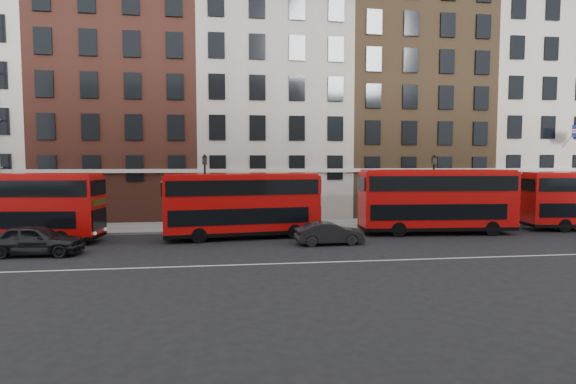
{
  "coord_description": "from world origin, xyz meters",
  "views": [
    {
      "loc": [
        -4.09,
        -23.37,
        5.0
      ],
      "look_at": [
        -0.22,
        5.0,
        3.0
      ],
      "focal_mm": 28.0,
      "sensor_mm": 36.0,
      "label": 1
    }
  ],
  "objects": [
    {
      "name": "lamp_post_left",
      "position": [
        -5.64,
        9.02,
        3.08
      ],
      "size": [
        0.44,
        0.44,
        5.33
      ],
      "color": "black",
      "rests_on": "pavement"
    },
    {
      "name": "bus_c",
      "position": [
        10.07,
        5.49,
        2.35
      ],
      "size": [
        10.6,
        3.24,
        4.39
      ],
      "rotation": [
        0.0,
        0.0,
        -0.07
      ],
      "color": "red",
      "rests_on": "ground"
    },
    {
      "name": "ground",
      "position": [
        0.0,
        0.0,
        0.0
      ],
      "size": [
        120.0,
        120.0,
        0.0
      ],
      "primitive_type": "plane",
      "color": "black",
      "rests_on": "ground"
    },
    {
      "name": "lamp_post_right",
      "position": [
        11.61,
        9.1,
        3.08
      ],
      "size": [
        0.44,
        0.44,
        5.33
      ],
      "color": "black",
      "rests_on": "pavement"
    },
    {
      "name": "iron_railings",
      "position": [
        0.0,
        12.7,
        0.65
      ],
      "size": [
        6.6,
        0.06,
        1.0
      ],
      "primitive_type": null,
      "color": "black",
      "rests_on": "pavement"
    },
    {
      "name": "car_rear",
      "position": [
        -14.15,
        1.68,
        0.82
      ],
      "size": [
        4.92,
        2.2,
        1.64
      ],
      "primitive_type": "imported",
      "rotation": [
        0.0,
        0.0,
        1.52
      ],
      "color": "black",
      "rests_on": "ground"
    },
    {
      "name": "bus_a",
      "position": [
        -16.83,
        5.49,
        2.27
      ],
      "size": [
        10.28,
        3.46,
        4.24
      ],
      "rotation": [
        0.0,
        0.0,
        -0.11
      ],
      "color": "red",
      "rests_on": "ground"
    },
    {
      "name": "car_front",
      "position": [
        1.96,
        2.62,
        0.67
      ],
      "size": [
        4.16,
        1.64,
        1.35
      ],
      "primitive_type": "imported",
      "rotation": [
        0.0,
        0.0,
        1.62
      ],
      "color": "#232326",
      "rests_on": "ground"
    },
    {
      "name": "pavement",
      "position": [
        0.0,
        10.5,
        0.07
      ],
      "size": [
        80.0,
        5.0,
        0.15
      ],
      "primitive_type": "cube",
      "color": "gray",
      "rests_on": "ground"
    },
    {
      "name": "building_terrace",
      "position": [
        -0.31,
        17.88,
        10.24
      ],
      "size": [
        64.0,
        11.95,
        22.0
      ],
      "color": "beige",
      "rests_on": "ground"
    },
    {
      "name": "road_centre_line",
      "position": [
        0.0,
        -2.0,
        0.01
      ],
      "size": [
        70.0,
        0.12,
        0.01
      ],
      "primitive_type": "cube",
      "color": "white",
      "rests_on": "ground"
    },
    {
      "name": "bus_b",
      "position": [
        -3.16,
        5.48,
        2.24
      ],
      "size": [
        10.16,
        3.61,
        4.18
      ],
      "rotation": [
        0.0,
        0.0,
        0.13
      ],
      "color": "red",
      "rests_on": "ground"
    },
    {
      "name": "kerb",
      "position": [
        0.0,
        8.0,
        0.08
      ],
      "size": [
        80.0,
        0.3,
        0.16
      ],
      "primitive_type": "cube",
      "color": "gray",
      "rests_on": "ground"
    }
  ]
}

